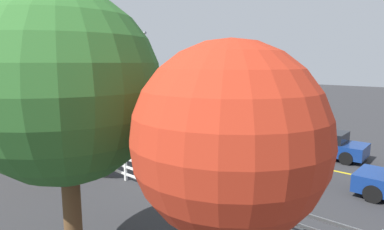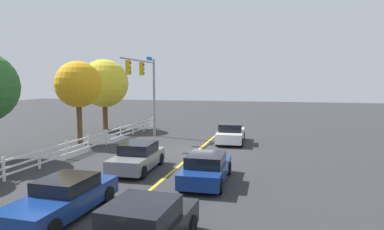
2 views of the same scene
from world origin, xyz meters
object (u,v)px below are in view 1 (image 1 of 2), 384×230
(car_0, at_px, (177,121))
(tree_3, at_px, (229,141))
(tree_1, at_px, (42,75))
(tree_0, at_px, (65,89))
(car_2, at_px, (322,144))
(car_1, at_px, (265,155))

(car_0, distance_m, tree_3, 18.33)
(tree_1, bearing_deg, car_0, -74.09)
(tree_3, bearing_deg, tree_0, 12.70)
(car_2, distance_m, tree_0, 14.13)
(tree_0, bearing_deg, tree_1, -20.33)
(tree_3, bearing_deg, car_0, -43.38)
(tree_0, bearing_deg, car_0, -54.77)
(tree_1, bearing_deg, tree_3, 171.68)
(car_0, xyz_separation_m, car_1, (-9.11, 3.62, -0.02))
(car_2, bearing_deg, car_0, 0.22)
(tree_1, distance_m, tree_3, 10.17)
(car_0, height_order, tree_1, tree_1)
(car_1, distance_m, car_2, 4.12)
(car_0, bearing_deg, car_1, 155.21)
(car_1, height_order, car_2, car_1)
(car_1, xyz_separation_m, tree_3, (-4.04, 8.81, 2.91))
(car_0, xyz_separation_m, car_2, (-10.29, -0.33, -0.05))
(car_0, relative_size, tree_1, 0.73)
(car_1, xyz_separation_m, tree_1, (5.99, 7.34, 3.73))
(tree_0, bearing_deg, tree_3, -167.30)
(car_1, height_order, tree_1, tree_1)
(tree_0, xyz_separation_m, tree_3, (-3.78, -0.85, -0.72))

